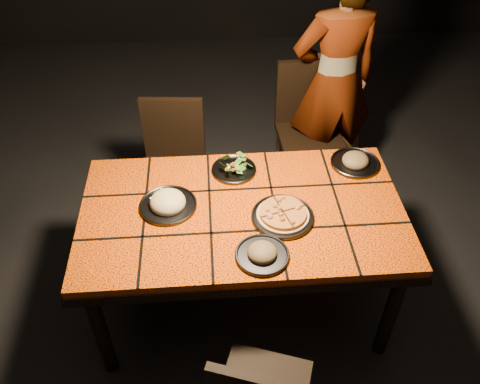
{
  "coord_description": "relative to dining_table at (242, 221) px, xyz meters",
  "views": [
    {
      "loc": [
        -0.15,
        -1.8,
        2.49
      ],
      "look_at": [
        -0.01,
        0.05,
        0.82
      ],
      "focal_mm": 38.0,
      "sensor_mm": 36.0,
      "label": 1
    }
  ],
  "objects": [
    {
      "name": "plate_pasta",
      "position": [
        -0.37,
        0.05,
        0.1
      ],
      "size": [
        0.29,
        0.29,
        0.09
      ],
      "color": "#3C3B41",
      "rests_on": "dining_table"
    },
    {
      "name": "plate_mushroom_a",
      "position": [
        0.06,
        -0.31,
        0.1
      ],
      "size": [
        0.25,
        0.25,
        0.08
      ],
      "color": "#3C3B41",
      "rests_on": "dining_table"
    },
    {
      "name": "room_shell",
      "position": [
        0.0,
        0.0,
        0.83
      ],
      "size": [
        6.04,
        7.04,
        3.08
      ],
      "color": "black",
      "rests_on": "ground"
    },
    {
      "name": "plate_pizza",
      "position": [
        0.19,
        -0.07,
        0.1
      ],
      "size": [
        0.32,
        0.32,
        0.04
      ],
      "color": "#3C3B41",
      "rests_on": "dining_table"
    },
    {
      "name": "dining_table",
      "position": [
        0.0,
        0.0,
        0.0
      ],
      "size": [
        1.62,
        0.92,
        0.75
      ],
      "color": "#FE5708",
      "rests_on": "ground"
    },
    {
      "name": "plate_salad",
      "position": [
        -0.02,
        0.3,
        0.1
      ],
      "size": [
        0.24,
        0.24,
        0.07
      ],
      "color": "#3C3B41",
      "rests_on": "dining_table"
    },
    {
      "name": "diner",
      "position": [
        0.68,
        1.08,
        0.14
      ],
      "size": [
        0.65,
        0.48,
        1.63
      ],
      "primitive_type": "imported",
      "rotation": [
        0.0,
        0.0,
        3.3
      ],
      "color": "brown",
      "rests_on": "ground"
    },
    {
      "name": "plate_mushroom_b",
      "position": [
        0.64,
        0.31,
        0.1
      ],
      "size": [
        0.27,
        0.27,
        0.09
      ],
      "color": "#3C3B41",
      "rests_on": "dining_table"
    },
    {
      "name": "chair_far_right",
      "position": [
        0.53,
        1.07,
        -0.14
      ],
      "size": [
        0.44,
        0.44,
        0.93
      ],
      "rotation": [
        0.0,
        0.0,
        0.06
      ],
      "color": "black",
      "rests_on": "ground"
    },
    {
      "name": "chair_far_left",
      "position": [
        -0.38,
        0.78,
        -0.18
      ],
      "size": [
        0.42,
        0.42,
        0.86
      ],
      "rotation": [
        0.0,
        0.0,
        -0.09
      ],
      "color": "black",
      "rests_on": "ground"
    }
  ]
}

